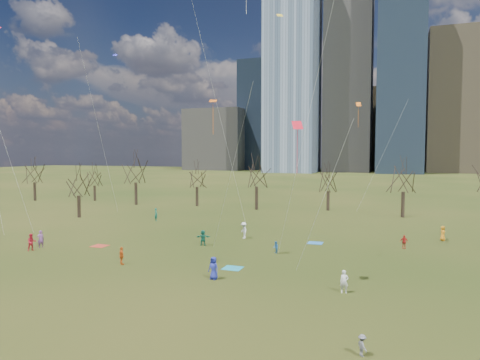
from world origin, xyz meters
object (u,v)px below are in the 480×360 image
(person_2, at_px, (32,242))
(blanket_crimson, at_px, (100,246))
(blanket_teal, at_px, (233,268))
(person_4, at_px, (122,256))
(person_1, at_px, (344,282))
(blanket_navy, at_px, (315,243))
(person_0, at_px, (214,268))

(person_2, bearing_deg, blanket_crimson, -19.81)
(blanket_teal, height_order, person_4, person_4)
(person_1, bearing_deg, person_4, 162.08)
(blanket_teal, bearing_deg, blanket_navy, 68.98)
(blanket_crimson, bearing_deg, person_1, -14.57)
(person_0, bearing_deg, person_4, -175.94)
(person_0, xyz_separation_m, person_2, (-21.26, 2.81, -0.02))
(person_2, distance_m, person_4, 11.96)
(person_0, bearing_deg, person_2, -175.80)
(blanket_crimson, relative_size, person_2, 0.91)
(blanket_teal, xyz_separation_m, person_0, (-0.27, -3.50, 0.88))
(person_0, relative_size, person_1, 1.10)
(blanket_navy, height_order, blanket_crimson, same)
(blanket_teal, bearing_deg, person_2, -178.16)
(person_2, bearing_deg, person_1, -63.79)
(blanket_teal, xyz_separation_m, blanket_navy, (4.90, 12.75, 0.00))
(blanket_navy, bearing_deg, blanket_crimson, -156.42)
(blanket_crimson, bearing_deg, person_0, -23.20)
(blanket_navy, relative_size, blanket_crimson, 1.00)
(blanket_navy, xyz_separation_m, person_0, (-5.17, -16.25, 0.88))
(blanket_navy, xyz_separation_m, person_2, (-26.43, -13.45, 0.86))
(blanket_navy, height_order, person_2, person_2)
(person_4, bearing_deg, blanket_navy, -97.55)
(person_0, distance_m, person_2, 21.45)
(blanket_navy, height_order, person_4, person_4)
(blanket_crimson, xyz_separation_m, person_0, (16.18, -6.93, 0.88))
(blanket_navy, relative_size, person_1, 0.99)
(person_4, bearing_deg, blanket_crimson, -3.25)
(person_1, height_order, person_2, person_2)
(person_0, height_order, person_1, person_0)
(blanket_navy, bearing_deg, person_2, -153.04)
(person_0, relative_size, person_2, 1.02)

